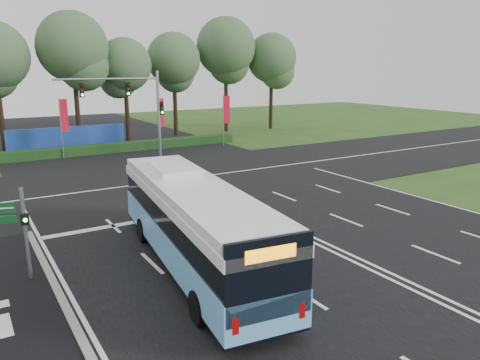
{
  "coord_description": "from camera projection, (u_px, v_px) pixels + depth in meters",
  "views": [
    {
      "loc": [
        -12.31,
        -15.75,
        7.24
      ],
      "look_at": [
        -1.48,
        2.0,
        2.23
      ],
      "focal_mm": 35.0,
      "sensor_mm": 36.0,
      "label": 1
    }
  ],
  "objects": [
    {
      "name": "ground",
      "position": [
        291.0,
        233.0,
        21.0
      ],
      "size": [
        120.0,
        120.0,
        0.0
      ],
      "primitive_type": "plane",
      "color": "#274C19",
      "rests_on": "ground"
    },
    {
      "name": "road_main",
      "position": [
        291.0,
        233.0,
        21.0
      ],
      "size": [
        20.0,
        120.0,
        0.04
      ],
      "primitive_type": "cube",
      "color": "black",
      "rests_on": "ground"
    },
    {
      "name": "eucalyptus_row",
      "position": [
        113.0,
        55.0,
        45.17
      ],
      "size": [
        46.53,
        8.85,
        12.8
      ],
      "color": "black",
      "rests_on": "ground"
    },
    {
      "name": "hedge",
      "position": [
        122.0,
        147.0,
        41.24
      ],
      "size": [
        22.0,
        1.2,
        0.8
      ],
      "primitive_type": "cube",
      "color": "#143714",
      "rests_on": "ground"
    },
    {
      "name": "banner_flag_left",
      "position": [
        63.0,
        119.0,
        37.6
      ],
      "size": [
        0.7,
        0.27,
        4.91
      ],
      "rotation": [
        0.0,
        0.0,
        0.31
      ],
      "color": "gray",
      "rests_on": "ground"
    },
    {
      "name": "kerb_strip",
      "position": [
        74.0,
        325.0,
        13.39
      ],
      "size": [
        0.25,
        18.0,
        0.12
      ],
      "primitive_type": "cube",
      "color": "gray",
      "rests_on": "ground"
    },
    {
      "name": "banner_flag_mid",
      "position": [
        161.0,
        116.0,
        41.23
      ],
      "size": [
        0.66,
        0.31,
        4.73
      ],
      "rotation": [
        0.0,
        0.0,
        0.39
      ],
      "color": "gray",
      "rests_on": "ground"
    },
    {
      "name": "city_bus",
      "position": [
        194.0,
        223.0,
        16.96
      ],
      "size": [
        4.0,
        12.21,
        3.44
      ],
      "rotation": [
        0.0,
        0.0,
        -0.13
      ],
      "color": "#68B3F2",
      "rests_on": "ground"
    },
    {
      "name": "blue_hoarding",
      "position": [
        68.0,
        139.0,
        41.13
      ],
      "size": [
        10.0,
        0.3,
        2.2
      ],
      "primitive_type": "cube",
      "color": "#1B3C94",
      "rests_on": "ground"
    },
    {
      "name": "pedestrian_signal",
      "position": [
        26.0,
        231.0,
        15.88
      ],
      "size": [
        0.28,
        0.41,
        3.34
      ],
      "rotation": [
        0.0,
        0.0,
        -0.09
      ],
      "color": "gray",
      "rests_on": "ground"
    },
    {
      "name": "traffic_light_gantry",
      "position": [
        137.0,
        101.0,
        37.03
      ],
      "size": [
        8.41,
        0.28,
        7.0
      ],
      "color": "gray",
      "rests_on": "ground"
    },
    {
      "name": "banner_flag_right",
      "position": [
        226.0,
        113.0,
        43.67
      ],
      "size": [
        0.71,
        0.12,
        4.79
      ],
      "rotation": [
        0.0,
        0.0,
        -0.09
      ],
      "color": "gray",
      "rests_on": "ground"
    },
    {
      "name": "road_cross",
      "position": [
        181.0,
        179.0,
        30.96
      ],
      "size": [
        120.0,
        14.0,
        0.05
      ],
      "primitive_type": "cube",
      "color": "black",
      "rests_on": "ground"
    }
  ]
}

